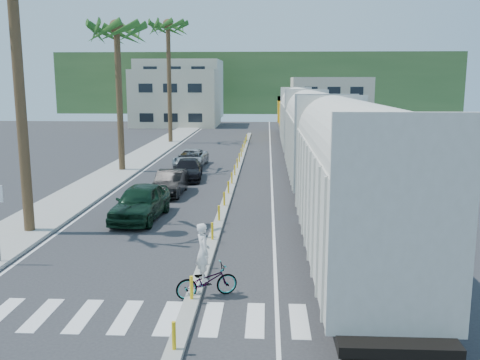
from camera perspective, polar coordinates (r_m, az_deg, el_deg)
name	(u,v)px	position (r m, az deg, el deg)	size (l,w,h in m)	color
ground	(196,290)	(17.13, -4.69, -11.67)	(140.00, 140.00, 0.00)	#28282B
sidewalk	(130,164)	(42.58, -11.65, 1.69)	(3.00, 90.00, 0.15)	gray
rails	(301,160)	(44.28, 6.54, 2.11)	(1.56, 100.00, 0.06)	black
median	(235,176)	(36.31, -0.57, 0.42)	(0.45, 60.00, 0.85)	gray
crosswalk	(187,318)	(15.32, -5.70, -14.46)	(14.00, 2.20, 0.01)	silver
lane_markings	(211,165)	(41.45, -3.11, 1.56)	(9.42, 90.00, 0.01)	silver
freight_train	(307,132)	(38.32, 7.16, 5.13)	(3.00, 60.94, 5.85)	beige
palm_trees	(122,18)	(40.00, -12.51, 16.53)	(3.50, 37.20, 13.75)	brown
buildings	(214,94)	(87.82, -2.74, 9.15)	(38.00, 27.00, 10.00)	beige
hillside	(257,83)	(115.74, 1.86, 10.30)	(80.00, 20.00, 12.00)	#385628
car_lead	(141,202)	(25.63, -10.57, -2.33)	(2.32, 5.03, 1.67)	black
car_second	(170,183)	(30.94, -7.44, -0.29)	(1.55, 4.27, 1.40)	black
car_third	(188,169)	(35.68, -5.59, 1.13)	(2.25, 4.73, 1.33)	black
car_rear	(191,158)	(41.13, -5.27, 2.37)	(2.38, 4.79, 1.30)	#B4B7B9
cyclist	(206,274)	(16.40, -3.66, -9.99)	(2.06, 2.41, 2.31)	#9EA0A5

